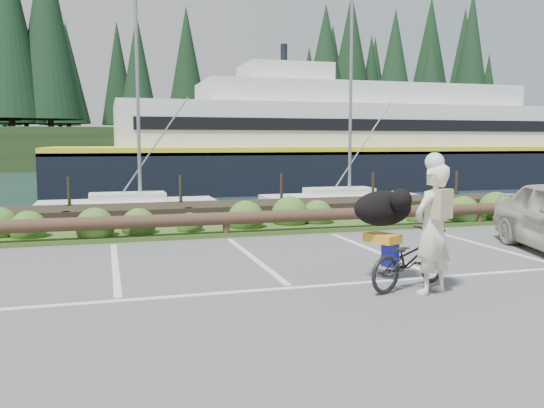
{
  "coord_description": "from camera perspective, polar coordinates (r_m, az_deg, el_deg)",
  "views": [
    {
      "loc": [
        -2.73,
        -8.7,
        2.26
      ],
      "look_at": [
        0.26,
        1.59,
        1.1
      ],
      "focal_mm": 38.0,
      "sensor_mm": 36.0,
      "label": 1
    }
  ],
  "objects": [
    {
      "name": "harbor_backdrop",
      "position": [
        87.25,
        -14.19,
        4.52
      ],
      "size": [
        170.0,
        160.0,
        30.0
      ],
      "color": "#1A3540",
      "rests_on": "ground"
    },
    {
      "name": "cyclist",
      "position": [
        8.86,
        15.62,
        -2.41
      ],
      "size": [
        0.83,
        0.7,
        1.95
      ],
      "primitive_type": "imported",
      "rotation": [
        0.0,
        0.0,
        3.53
      ],
      "color": "#F2EBCD",
      "rests_on": "ground"
    },
    {
      "name": "dog",
      "position": [
        9.42,
        10.93,
        -0.41
      ],
      "size": [
        0.82,
        1.1,
        0.57
      ],
      "primitive_type": "ellipsoid",
      "rotation": [
        0.0,
        0.0,
        1.96
      ],
      "color": "black",
      "rests_on": "bicycle"
    },
    {
      "name": "vegetation_strip",
      "position": [
        14.43,
        -5.11,
        -2.65
      ],
      "size": [
        34.0,
        1.6,
        0.1
      ],
      "primitive_type": "cube",
      "color": "#3D5B21",
      "rests_on": "ground"
    },
    {
      "name": "bicycle",
      "position": [
        9.18,
        13.48,
        -5.33
      ],
      "size": [
        1.83,
        1.22,
        0.91
      ],
      "primitive_type": "imported",
      "rotation": [
        0.0,
        0.0,
        1.96
      ],
      "color": "black",
      "rests_on": "ground"
    },
    {
      "name": "ground",
      "position": [
        9.39,
        1.19,
        -7.75
      ],
      "size": [
        72.0,
        72.0,
        0.0
      ],
      "primitive_type": "plane",
      "color": "#525254"
    },
    {
      "name": "log_rail",
      "position": [
        13.76,
        -4.55,
        -3.29
      ],
      "size": [
        32.0,
        0.3,
        0.6
      ],
      "primitive_type": null,
      "color": "#443021",
      "rests_on": "ground"
    }
  ]
}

